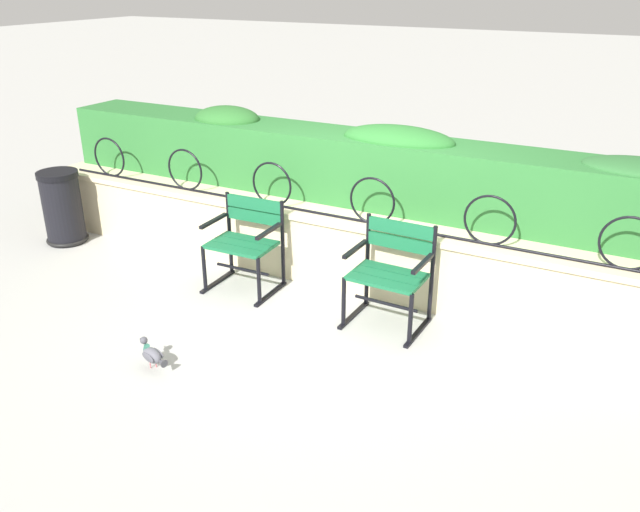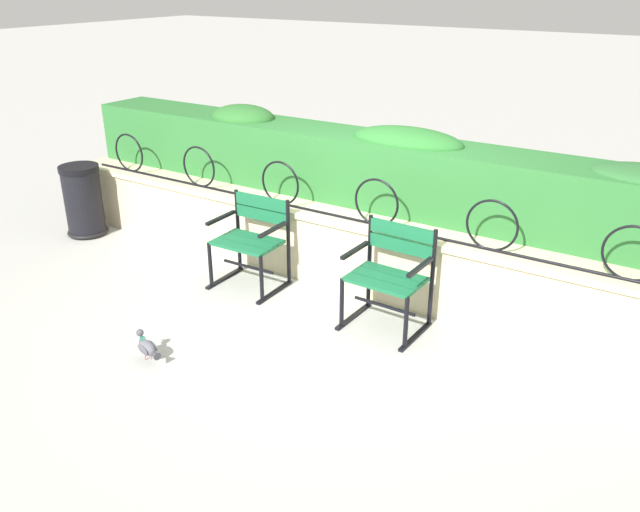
{
  "view_description": "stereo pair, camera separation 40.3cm",
  "coord_description": "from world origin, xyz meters",
  "px_view_note": "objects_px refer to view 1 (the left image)",
  "views": [
    {
      "loc": [
        2.27,
        -4.19,
        2.68
      ],
      "look_at": [
        0.0,
        0.08,
        0.55
      ],
      "focal_mm": 36.39,
      "sensor_mm": 36.0,
      "label": 1
    },
    {
      "loc": [
        2.62,
        -3.99,
        2.68
      ],
      "look_at": [
        0.0,
        0.08,
        0.55
      ],
      "focal_mm": 36.39,
      "sensor_mm": 36.0,
      "label": 2
    }
  ],
  "objects_px": {
    "pigeon_near_chairs": "(152,355)",
    "park_chair_right": "(391,271)",
    "park_chair_left": "(246,240)",
    "trash_bin": "(63,209)"
  },
  "relations": [
    {
      "from": "pigeon_near_chairs",
      "to": "park_chair_right",
      "type": "bearing_deg",
      "value": 49.36
    },
    {
      "from": "park_chair_left",
      "to": "trash_bin",
      "type": "height_order",
      "value": "park_chair_left"
    },
    {
      "from": "park_chair_right",
      "to": "trash_bin",
      "type": "relative_size",
      "value": 1.09
    },
    {
      "from": "park_chair_right",
      "to": "trash_bin",
      "type": "distance_m",
      "value": 3.74
    },
    {
      "from": "park_chair_left",
      "to": "trash_bin",
      "type": "distance_m",
      "value": 2.33
    },
    {
      "from": "park_chair_left",
      "to": "trash_bin",
      "type": "bearing_deg",
      "value": -179.64
    },
    {
      "from": "park_chair_right",
      "to": "pigeon_near_chairs",
      "type": "height_order",
      "value": "park_chair_right"
    },
    {
      "from": "park_chair_right",
      "to": "trash_bin",
      "type": "xyz_separation_m",
      "value": [
        -3.74,
        -0.01,
        -0.09
      ]
    },
    {
      "from": "park_chair_left",
      "to": "park_chair_right",
      "type": "height_order",
      "value": "park_chair_right"
    },
    {
      "from": "park_chair_right",
      "to": "pigeon_near_chairs",
      "type": "xyz_separation_m",
      "value": [
        -1.26,
        -1.47,
        -0.35
      ]
    }
  ]
}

